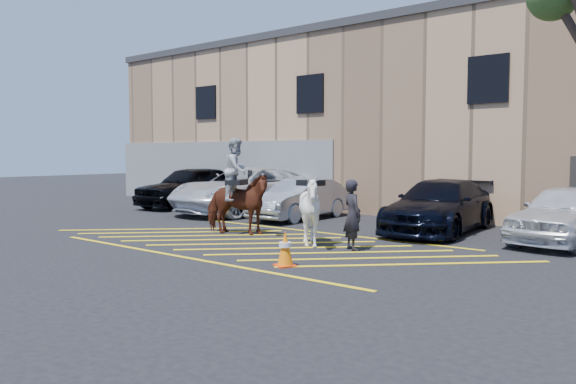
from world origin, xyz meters
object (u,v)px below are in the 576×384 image
Objects in this scene: saddled_white at (311,210)px; car_blue_suv at (440,206)px; car_white_pickup at (247,190)px; car_silver_sedan at (300,199)px; car_black_suv at (191,186)px; car_white_suv at (569,214)px; mounted_bay at (237,196)px; handler at (352,215)px; traffic_cone at (285,248)px.

car_blue_suv is at bearing 72.08° from saddled_white.
car_silver_sedan is at bearing -2.81° from car_white_pickup.
car_black_suv is 14.80m from car_white_suv.
mounted_bay is at bearing 174.99° from saddled_white.
handler is at bearing -123.87° from car_white_suv.
saddled_white is (-1.41, -4.34, 0.13)m from car_blue_suv.
mounted_bay is at bearing -144.05° from car_white_suv.
car_blue_suv is (5.06, 0.09, 0.06)m from car_silver_sedan.
car_blue_suv is (7.89, -0.21, -0.12)m from car_white_pickup.
car_white_pickup is 5.69m from mounted_bay.
mounted_bay is 3.70× the size of traffic_cone.
car_blue_suv reaches higher than car_silver_sedan.
car_silver_sedan is 2.53× the size of handler.
car_silver_sedan is 5.78× the size of traffic_cone.
car_silver_sedan is 1.56× the size of mounted_bay.
handler is at bearing -41.94° from car_silver_sedan.
mounted_bay is at bearing -78.90° from car_silver_sedan.
traffic_cone is at bearing -55.37° from car_silver_sedan.
handler is 0.95× the size of saddled_white.
mounted_bay is 4.69m from traffic_cone.
mounted_bay reaches higher than car_blue_suv.
car_white_suv is 7.68m from traffic_cone.
saddled_white reaches higher than car_black_suv.
car_white_suv is at bearing 2.59° from car_white_pickup.
car_black_suv is at bearing 154.20° from saddled_white.
handler is 1.13m from saddled_white.
saddled_white is (9.97, -4.82, 0.01)m from car_black_suv.
car_blue_suv is at bearing -0.24° from car_silver_sedan.
car_white_pickup is 7.89m from car_blue_suv.
car_white_suv is 8.67m from mounted_bay.
handler is at bearing -1.30° from mounted_bay.
car_blue_suv is 4.57m from saddled_white.
car_blue_suv is at bearing -62.68° from handler.
car_white_pickup is at bearing 1.19° from handler.
car_black_suv is 3.06× the size of handler.
car_black_suv reaches higher than car_silver_sedan.
car_silver_sedan is at bearing -7.48° from car_black_suv.
handler is 0.62× the size of mounted_bay.
car_black_suv is 2.92× the size of saddled_white.
car_blue_suv is 3.10× the size of handler.
saddled_white is (2.78, -0.24, -0.21)m from mounted_bay.
traffic_cone is (11.06, -7.12, -0.51)m from car_black_suv.
car_white_pickup is 2.33× the size of mounted_bay.
car_white_pickup is 1.49× the size of car_silver_sedan.
car_black_suv reaches higher than traffic_cone.
traffic_cone is at bearing -111.84° from car_white_suv.
car_white_pickup is 10.23m from traffic_cone.
car_white_pickup reaches higher than car_blue_suv.
car_white_suv is 2.68× the size of handler.
saddled_white is at bearing -130.36° from car_white_suv.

